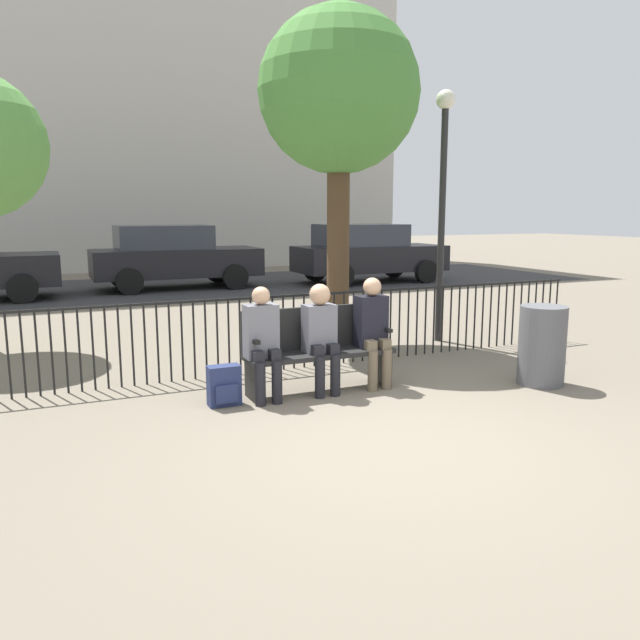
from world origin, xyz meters
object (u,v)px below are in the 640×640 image
tree_1 (339,95)px  lamp_post (443,178)px  parked_car_2 (173,256)px  seated_person_2 (373,326)px  seated_person_0 (262,338)px  seated_person_1 (321,332)px  park_bench (317,346)px  trash_bin (542,345)px  parked_car_0 (367,252)px  backpack (224,386)px

tree_1 → lamp_post: bearing=-19.0°
lamp_post → parked_car_2: 8.82m
seated_person_2 → tree_1: size_ratio=0.26×
seated_person_0 → seated_person_1: 0.67m
park_bench → tree_1: tree_1 is taller
lamp_post → trash_bin: 3.24m
seated_person_1 → parked_car_0: size_ratio=0.28×
lamp_post → trash_bin: (-0.35, -2.53, -1.99)m
seated_person_0 → seated_person_2: seated_person_2 is taller
lamp_post → seated_person_2: bearing=-139.9°
park_bench → parked_car_2: 10.05m
seated_person_0 → parked_car_0: parked_car_0 is taller
parked_car_2 → lamp_post: bearing=-74.0°
backpack → parked_car_2: bearing=81.6°
seated_person_2 → lamp_post: (2.16, 1.82, 1.75)m
seated_person_0 → tree_1: tree_1 is taller
park_bench → seated_person_0: (-0.68, -0.13, 0.17)m
seated_person_2 → seated_person_0: bearing=-179.9°
backpack → parked_car_2: parked_car_2 is taller
backpack → parked_car_0: size_ratio=0.10×
seated_person_2 → backpack: 1.79m
park_bench → seated_person_0: seated_person_0 is taller
seated_person_1 → trash_bin: size_ratio=1.32×
seated_person_2 → parked_car_0: (5.01, 9.38, 0.15)m
seated_person_1 → lamp_post: bearing=33.0°
park_bench → lamp_post: lamp_post is taller
parked_car_0 → trash_bin: (-3.20, -10.10, -0.39)m
park_bench → parked_car_0: parked_car_0 is taller
lamp_post → seated_person_0: bearing=-152.3°
parked_car_2 → trash_bin: (2.04, -10.88, -0.39)m
park_bench → backpack: (-1.10, -0.14, -0.29)m
lamp_post → parked_car_0: bearing=69.3°
parked_car_2 → trash_bin: parked_car_2 is taller
trash_bin → seated_person_2: bearing=158.4°
park_bench → parked_car_0: size_ratio=0.40×
seated_person_2 → lamp_post: size_ratio=0.33×
lamp_post → trash_bin: bearing=-97.8°
seated_person_0 → seated_person_2: (1.30, 0.00, 0.02)m
tree_1 → trash_bin: tree_1 is taller
seated_person_0 → seated_person_1: size_ratio=1.00×
seated_person_0 → parked_car_0: (6.32, 9.38, 0.18)m
seated_person_1 → backpack: bearing=-179.4°
parked_car_0 → trash_bin: bearing=-107.6°
seated_person_1 → trash_bin: 2.56m
seated_person_1 → parked_car_2: size_ratio=0.28×
seated_person_1 → backpack: size_ratio=2.88×
seated_person_0 → tree_1: size_ratio=0.25×
park_bench → tree_1: (1.31, 2.20, 3.10)m
backpack → parked_car_0: (6.74, 9.39, 0.64)m
seated_person_1 → tree_1: bearing=60.3°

